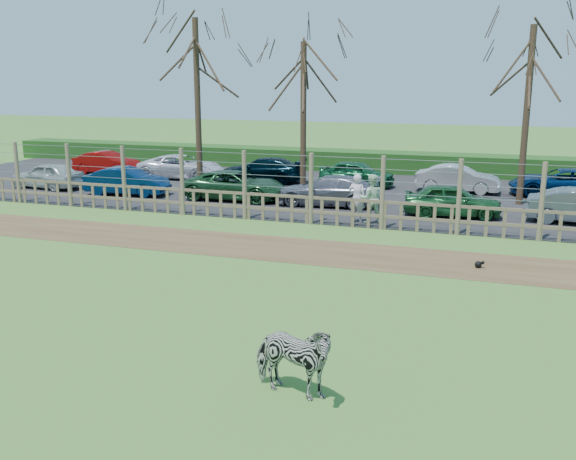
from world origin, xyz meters
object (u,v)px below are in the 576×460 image
(car_2, at_px, (236,185))
(car_12, at_px, (562,183))
(tree_left, at_px, (196,63))
(tree_right, at_px, (530,72))
(visitor_b, at_px, (371,199))
(car_0, at_px, (48,175))
(car_9, at_px, (263,170))
(car_11, at_px, (458,179))
(tree_mid, at_px, (304,81))
(car_1, at_px, (127,181))
(crow, at_px, (479,264))
(car_7, at_px, (107,163))
(zebra, at_px, (292,359))
(car_3, at_px, (328,191))
(car_10, at_px, (357,174))
(visitor_a, at_px, (357,198))
(car_8, at_px, (182,167))
(car_4, at_px, (452,200))

(car_2, height_order, car_12, same)
(tree_left, bearing_deg, tree_right, 6.34)
(visitor_b, height_order, car_0, visitor_b)
(visitor_b, height_order, car_9, visitor_b)
(visitor_b, distance_m, car_11, 7.82)
(tree_mid, xyz_separation_m, car_1, (-7.17, -2.71, -4.23))
(crow, xyz_separation_m, car_2, (-10.11, 7.01, 0.54))
(car_7, distance_m, car_12, 22.26)
(tree_left, relative_size, car_11, 2.16)
(zebra, xyz_separation_m, car_3, (-3.55, 15.39, -0.00))
(visitor_b, bearing_deg, zebra, 79.89)
(zebra, distance_m, car_9, 21.62)
(car_11, xyz_separation_m, car_12, (4.30, 0.29, 0.00))
(car_10, bearing_deg, visitor_b, -161.52)
(tree_left, distance_m, visitor_a, 10.07)
(tree_right, distance_m, car_1, 17.12)
(car_3, relative_size, car_7, 1.14)
(tree_mid, distance_m, car_10, 5.34)
(zebra, xyz_separation_m, car_1, (-12.46, 14.90, -0.00))
(car_8, distance_m, car_11, 13.53)
(tree_mid, height_order, zebra, tree_mid)
(car_3, distance_m, car_7, 14.02)
(tree_mid, height_order, car_7, tree_mid)
(visitor_b, bearing_deg, car_0, -24.92)
(car_12, bearing_deg, car_1, -75.76)
(tree_left, relative_size, visitor_a, 4.57)
(car_0, distance_m, car_1, 4.44)
(car_3, xyz_separation_m, car_12, (8.98, 5.12, 0.00))
(tree_mid, distance_m, visitor_b, 7.41)
(car_12, bearing_deg, crow, -16.52)
(tree_mid, xyz_separation_m, car_2, (-2.27, -2.18, -4.23))
(tree_mid, height_order, visitor_b, tree_mid)
(tree_mid, distance_m, zebra, 18.87)
(zebra, xyz_separation_m, car_12, (5.43, 20.51, -0.00))
(visitor_b, bearing_deg, car_12, -147.00)
(car_7, bearing_deg, tree_left, -113.34)
(crow, xyz_separation_m, car_8, (-14.95, 11.41, 0.54))
(car_11, bearing_deg, car_10, 89.81)
(car_3, distance_m, car_4, 4.90)
(car_2, distance_m, car_4, 8.90)
(car_1, xyz_separation_m, car_3, (8.91, 0.48, 0.00))
(visitor_a, distance_m, car_12, 10.62)
(car_0, xyz_separation_m, car_7, (0.06, 4.65, 0.00))
(visitor_b, distance_m, car_0, 15.79)
(car_3, bearing_deg, tree_mid, -146.12)
(zebra, xyz_separation_m, car_8, (-12.40, 19.83, -0.00))
(tree_left, relative_size, tree_right, 1.07)
(car_9, bearing_deg, tree_mid, 44.89)
(tree_mid, relative_size, car_10, 1.94)
(tree_left, relative_size, car_10, 2.24)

